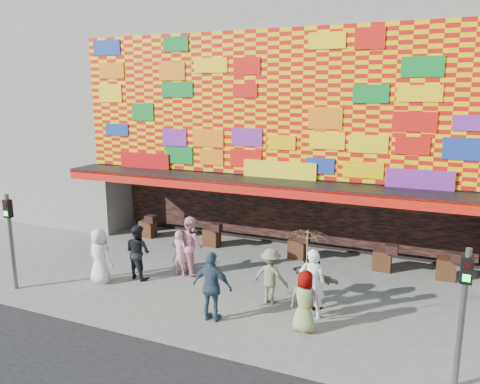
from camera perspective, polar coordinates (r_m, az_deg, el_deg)
The scene contains 15 objects.
ground at distance 13.81m, azimuth -2.80°, elevation -13.47°, with size 90.00×90.00×0.00m, color slate.
shop_building at distance 20.13m, azimuth 7.54°, elevation 9.92°, with size 15.20×9.40×10.00m.
neighbor_left at distance 26.67m, azimuth -21.05°, elevation 11.39°, with size 11.00×8.00×12.00m, color gray.
signal_left at distance 15.76m, azimuth -26.21°, elevation -4.26°, with size 0.22×0.20×3.00m.
signal_right at distance 10.50m, azimuth 25.57°, elevation -12.10°, with size 0.22×0.20×3.00m.
ped_a at distance 15.56m, azimuth -16.72°, elevation -7.48°, with size 0.86×0.56×1.76m, color silver.
ped_b at distance 15.64m, azimuth -7.38°, elevation -7.37°, with size 0.56×0.37×1.55m, color pink.
ped_c at distance 15.61m, azimuth -12.34°, elevation -7.13°, with size 0.87×0.68×1.79m, color black.
ped_d at distance 13.58m, azimuth 3.75°, elevation -10.19°, with size 1.05×0.60×1.63m, color #7A7459.
ped_e at distance 12.55m, azimuth -3.40°, elevation -11.46°, with size 1.11×0.46×1.89m, color #364C5F.
ped_f at distance 13.45m, azimuth 8.74°, elevation -10.45°, with size 1.55×0.49×1.67m, color gray.
ped_g at distance 12.17m, azimuth 7.90°, elevation -13.08°, with size 0.78×0.51×1.60m, color gray.
ped_h at distance 12.81m, azimuth 8.77°, elevation -10.99°, with size 0.70×0.46×1.93m, color white.
ped_i at distance 15.75m, azimuth -6.01°, elevation -6.43°, with size 0.95×0.74×1.94m, color pink.
parasol at distance 11.66m, azimuth 8.09°, elevation -6.90°, with size 1.36×1.37×1.93m.
Camera 1 is at (5.56, -11.16, 5.95)m, focal length 35.00 mm.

